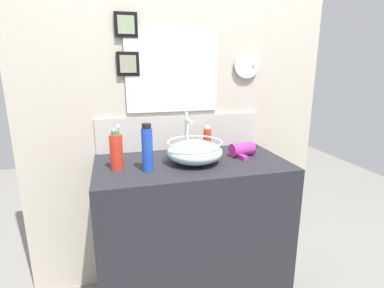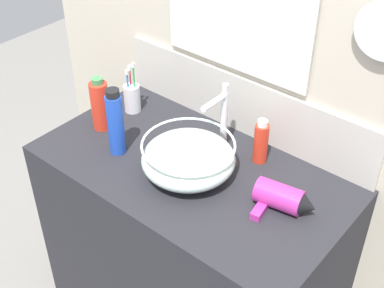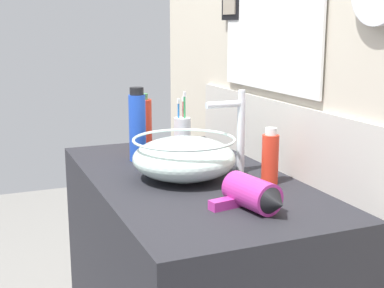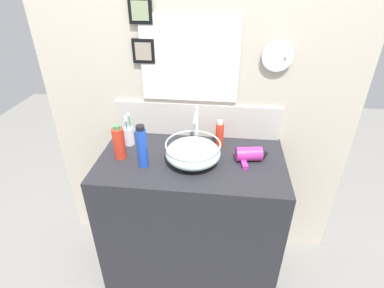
% 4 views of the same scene
% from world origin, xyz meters
% --- Properties ---
extents(ground_plane, '(6.00, 6.00, 0.00)m').
position_xyz_m(ground_plane, '(0.00, 0.00, 0.00)').
color(ground_plane, gray).
extents(vanity_counter, '(1.05, 0.57, 0.90)m').
position_xyz_m(vanity_counter, '(0.00, 0.00, 0.45)').
color(vanity_counter, '#232328').
rests_on(vanity_counter, ground).
extents(back_panel, '(1.92, 0.09, 2.49)m').
position_xyz_m(back_panel, '(-0.00, 0.32, 1.25)').
color(back_panel, beige).
rests_on(back_panel, ground).
extents(glass_bowl_sink, '(0.30, 0.30, 0.12)m').
position_xyz_m(glass_bowl_sink, '(0.01, -0.03, 0.97)').
color(glass_bowl_sink, silver).
rests_on(glass_bowl_sink, vanity_counter).
extents(faucet, '(0.02, 0.13, 0.25)m').
position_xyz_m(faucet, '(0.01, 0.14, 1.05)').
color(faucet, silver).
rests_on(faucet, vanity_counter).
extents(hair_drier, '(0.19, 0.15, 0.08)m').
position_xyz_m(hair_drier, '(0.33, 0.03, 0.94)').
color(hair_drier, '#B22D8C').
rests_on(hair_drier, vanity_counter).
extents(toothbrush_cup, '(0.06, 0.06, 0.20)m').
position_xyz_m(toothbrush_cup, '(-0.39, 0.12, 0.96)').
color(toothbrush_cup, silver).
rests_on(toothbrush_cup, vanity_counter).
extents(shampoo_bottle, '(0.05, 0.05, 0.16)m').
position_xyz_m(shampoo_bottle, '(0.15, 0.18, 0.98)').
color(shampoo_bottle, red).
rests_on(shampoo_bottle, vanity_counter).
extents(lotion_bottle, '(0.06, 0.06, 0.24)m').
position_xyz_m(lotion_bottle, '(-0.25, -0.09, 1.02)').
color(lotion_bottle, blue).
rests_on(lotion_bottle, vanity_counter).
extents(spray_bottle, '(0.07, 0.07, 0.20)m').
position_xyz_m(spray_bottle, '(-0.40, -0.03, 1.00)').
color(spray_bottle, red).
rests_on(spray_bottle, vanity_counter).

